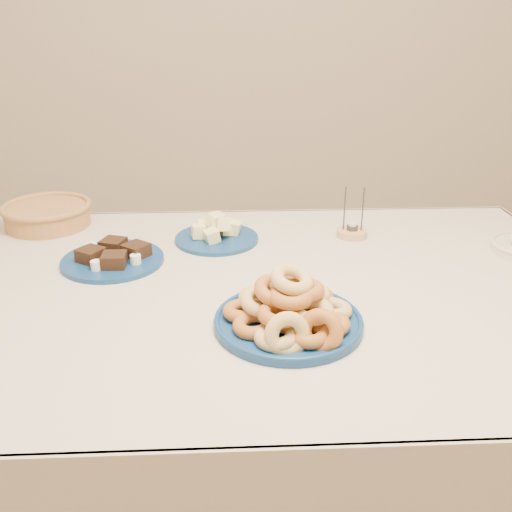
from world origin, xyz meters
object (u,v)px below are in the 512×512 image
(melon_plate, at_px, (217,232))
(wicker_basket, at_px, (47,214))
(dining_table, at_px, (255,324))
(donut_platter, at_px, (289,312))
(candle_holder, at_px, (352,232))
(brownie_plate, at_px, (113,258))

(melon_plate, bearing_deg, wicker_basket, 164.17)
(dining_table, relative_size, donut_platter, 5.37)
(donut_platter, distance_m, melon_plate, 0.52)
(wicker_basket, bearing_deg, dining_table, -35.84)
(dining_table, bearing_deg, candle_holder, 46.12)
(wicker_basket, relative_size, candle_holder, 2.33)
(donut_platter, height_order, brownie_plate, donut_platter)
(candle_holder, bearing_deg, brownie_plate, -166.63)
(donut_platter, distance_m, wicker_basket, 0.93)
(donut_platter, xyz_separation_m, melon_plate, (-0.16, 0.49, -0.01))
(melon_plate, bearing_deg, brownie_plate, -151.60)
(melon_plate, bearing_deg, donut_platter, -72.16)
(donut_platter, relative_size, wicker_basket, 0.92)
(candle_holder, bearing_deg, melon_plate, -178.19)
(brownie_plate, relative_size, wicker_basket, 0.99)
(melon_plate, distance_m, brownie_plate, 0.30)
(dining_table, distance_m, donut_platter, 0.25)
(dining_table, height_order, candle_holder, candle_holder)
(dining_table, relative_size, melon_plate, 6.03)
(candle_holder, bearing_deg, wicker_basket, 171.63)
(donut_platter, xyz_separation_m, wicker_basket, (-0.68, 0.64, 0.00))
(melon_plate, bearing_deg, candle_holder, 1.81)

